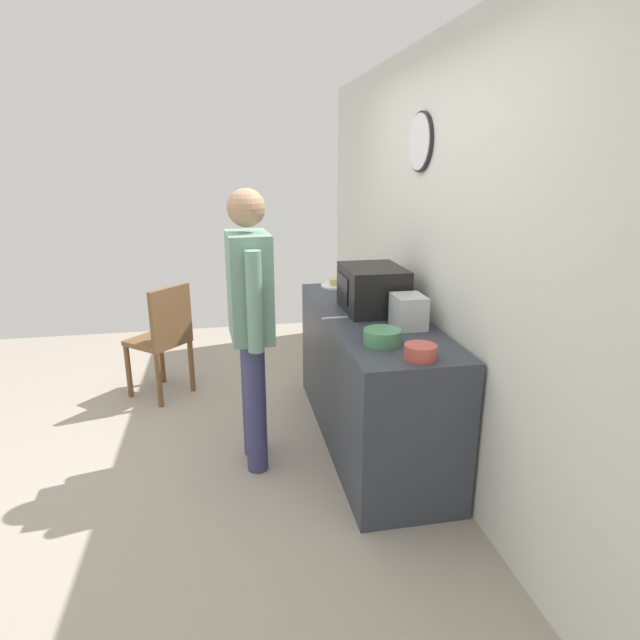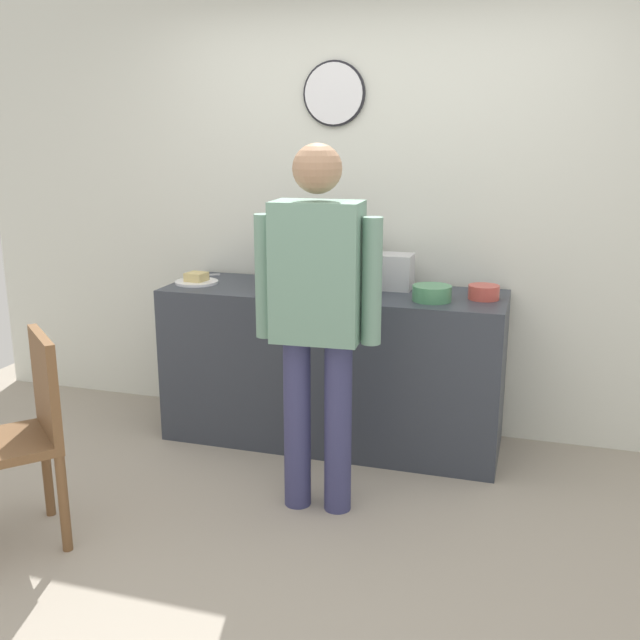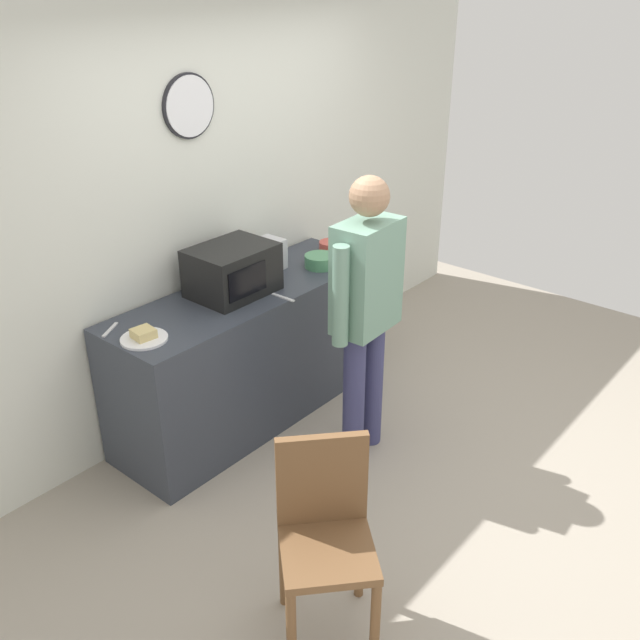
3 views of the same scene
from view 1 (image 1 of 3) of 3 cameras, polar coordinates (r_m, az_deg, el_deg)
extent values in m
plane|color=#9E9384|center=(3.56, -13.96, -15.42)|extent=(6.00, 6.00, 0.00)
cube|color=silver|center=(3.35, 12.92, 6.58)|extent=(5.40, 0.10, 2.60)
cylinder|color=white|center=(3.52, 10.89, 18.51)|extent=(0.34, 0.03, 0.34)
cylinder|color=black|center=(3.52, 10.94, 18.51)|extent=(0.37, 0.02, 0.37)
cube|color=#333842|center=(3.62, 5.38, -6.30)|extent=(1.94, 0.62, 0.91)
cube|color=black|center=(3.52, 5.75, 3.40)|extent=(0.50, 0.38, 0.30)
cube|color=black|center=(3.53, 2.47, 3.50)|extent=(0.30, 0.01, 0.18)
cylinder|color=white|center=(4.23, 1.83, 3.75)|extent=(0.25, 0.25, 0.01)
cube|color=#D4BC77|center=(4.22, 1.83, 4.18)|extent=(0.12, 0.12, 0.05)
cylinder|color=#4C8E60|center=(2.90, 6.80, -1.81)|extent=(0.21, 0.21, 0.08)
cylinder|color=#C64C42|center=(2.71, 10.88, -3.43)|extent=(0.17, 0.17, 0.08)
cube|color=silver|center=(3.20, 9.62, 0.92)|extent=(0.22, 0.18, 0.20)
cube|color=silver|center=(4.34, 4.73, 3.98)|extent=(0.16, 0.10, 0.01)
cube|color=silver|center=(3.36, 1.63, 0.24)|extent=(0.03, 0.17, 0.01)
cylinder|color=navy|center=(3.28, -7.01, -9.49)|extent=(0.13, 0.13, 0.85)
cylinder|color=navy|center=(3.46, -7.41, -8.05)|extent=(0.13, 0.13, 0.85)
cube|color=gray|center=(3.12, -7.71, 3.62)|extent=(0.41, 0.26, 0.64)
cylinder|color=gray|center=(2.89, -7.14, 1.92)|extent=(0.09, 0.09, 0.57)
cylinder|color=gray|center=(3.37, -8.16, 4.03)|extent=(0.09, 0.09, 0.57)
sphere|color=#A37A5B|center=(3.05, -8.05, 12.02)|extent=(0.22, 0.22, 0.22)
cylinder|color=brown|center=(4.80, -16.85, -3.99)|extent=(0.04, 0.04, 0.45)
cylinder|color=brown|center=(4.59, -20.13, -5.27)|extent=(0.04, 0.04, 0.45)
cylinder|color=brown|center=(4.56, -13.83, -4.88)|extent=(0.04, 0.04, 0.45)
cylinder|color=brown|center=(4.34, -17.14, -6.29)|extent=(0.04, 0.04, 0.45)
cube|color=brown|center=(4.49, -17.25, -2.17)|extent=(0.56, 0.56, 0.04)
cube|color=brown|center=(4.29, -15.93, 0.50)|extent=(0.32, 0.30, 0.45)
camera|label=2|loc=(3.60, -65.75, 5.49)|focal=40.79mm
camera|label=3|loc=(6.33, -31.25, 22.02)|focal=39.50mm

